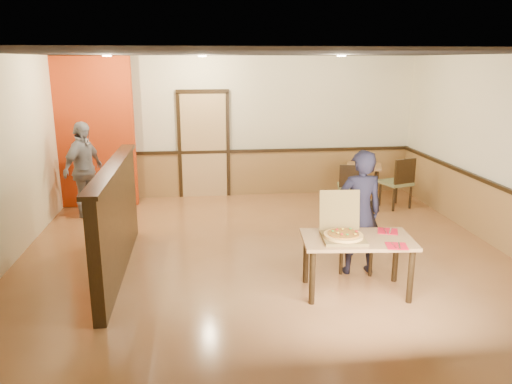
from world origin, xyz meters
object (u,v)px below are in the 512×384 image
Objects in this scene: diner_chair at (357,232)px; side_chair_right at (399,181)px; pizza_box at (343,233)px; side_table at (364,174)px; passerby at (84,170)px; main_table at (357,246)px; diner at (359,213)px; condiment at (369,162)px; side_chair_left at (350,185)px.

diner_chair is 0.95× the size of side_chair_right.
pizza_box reaches higher than diner_chair.
passerby is (-5.25, -0.44, 0.31)m from side_table.
main_table is 0.80× the size of passerby.
condiment is at bearing -113.65° from diner.
side_chair_left is at bearing 76.39° from pizza_box.
main_table is at bearing 87.65° from side_chair_left.
diner_chair is at bearing 39.09° from side_chair_right.
pizza_box is at bearing -108.62° from passerby.
condiment is (0.07, -0.10, 0.25)m from side_table.
condiment reaches higher than main_table.
side_chair_right is (1.65, 2.61, 0.03)m from diner_chair.
side_table is (0.47, 0.61, 0.06)m from side_chair_left.
side_chair_left is 0.77m from side_table.
passerby is 2.76× the size of pizza_box.
side_chair_right is 0.57× the size of passerby.
diner is at bearing 60.35° from pizza_box.
side_chair_right reaches higher than condiment.
pizza_box reaches higher than condiment.
main_table is at bearing -91.14° from diner_chair.
passerby reaches higher than diner_chair.
diner_chair is 2.71m from side_chair_left.
side_chair_left is at bearing 79.41° from main_table.
side_table is at bearing 73.09° from pizza_box.
pizza_box is (-1.12, -3.31, 0.28)m from side_chair_left.
side_chair_left is 1.43× the size of pizza_box.
diner reaches higher than diner_chair.
diner_chair is 3.44m from side_table.
side_chair_left is 0.94m from side_chair_right.
side_chair_left is at bearing 91.41° from diner_chair.
side_chair_right reaches higher than main_table.
side_chair_left is at bearing -67.07° from passerby.
side_chair_right is 1.15× the size of side_table.
side_chair_right is 0.71m from condiment.
main_table is 1.39× the size of side_chair_right.
diner_chair is 0.56× the size of diner.
condiment is at bearing 71.71° from pizza_box.
side_chair_right reaches higher than diner_chair.
diner_chair is at bearing -111.72° from condiment.
side_table is at bearing -112.05° from diner.
diner reaches higher than condiment.
passerby reaches higher than side_table.
side_chair_left is (0.94, 3.33, -0.10)m from main_table.
side_chair_left is 0.81m from condiment.
pizza_box is at bearing -103.78° from diner_chair.
side_chair_left is 0.91× the size of side_chair_right.
passerby is (-4.78, 0.17, 0.37)m from side_chair_left.
pizza_box is at bearing 39.47° from side_chair_right.
condiment is (1.25, 3.13, 0.29)m from diner_chair.
passerby is (-4.07, 2.79, 0.35)m from diner_chair.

